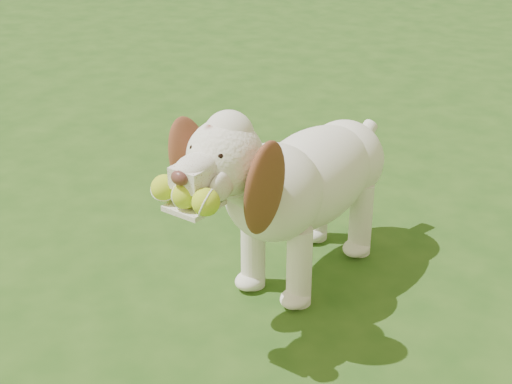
% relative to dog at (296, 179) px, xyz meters
% --- Properties ---
extents(ground, '(80.00, 80.00, 0.00)m').
position_rel_dog_xyz_m(ground, '(-0.58, 0.01, -0.43)').
color(ground, '#224814').
rests_on(ground, ground).
extents(dog, '(0.52, 1.24, 0.80)m').
position_rel_dog_xyz_m(dog, '(0.00, 0.00, 0.00)').
color(dog, white).
rests_on(dog, ground).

